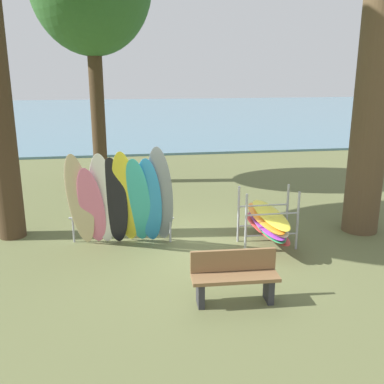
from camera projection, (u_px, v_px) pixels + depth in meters
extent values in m
plane|color=#60663D|center=(192.00, 251.00, 9.19)|extent=(80.00, 80.00, 0.00)
cube|color=slate|center=(138.00, 114.00, 36.32)|extent=(80.00, 36.00, 0.10)
cylinder|color=brown|center=(375.00, 78.00, 9.45)|extent=(0.80, 0.80, 6.91)
cylinder|color=#42301E|center=(97.00, 107.00, 14.14)|extent=(0.45, 0.45, 4.97)
ellipsoid|color=#C6B289|center=(80.00, 201.00, 9.04)|extent=(0.67, 0.81, 2.10)
ellipsoid|color=pink|center=(92.00, 207.00, 9.09)|extent=(0.67, 0.89, 1.83)
ellipsoid|color=white|center=(103.00, 200.00, 9.07)|extent=(0.59, 0.80, 2.10)
ellipsoid|color=black|center=(115.00, 202.00, 9.10)|extent=(0.62, 0.79, 2.01)
ellipsoid|color=yellow|center=(126.00, 199.00, 9.09)|extent=(0.69, 1.02, 2.15)
ellipsoid|color=#38B2AD|center=(138.00, 202.00, 9.13)|extent=(0.69, 0.98, 2.01)
ellipsoid|color=#2D8ED1|center=(149.00, 202.00, 9.15)|extent=(0.67, 0.90, 2.00)
ellipsoid|color=gray|center=(160.00, 196.00, 9.13)|extent=(0.71, 1.02, 2.24)
cylinder|color=#9EA0A5|center=(73.00, 230.00, 9.59)|extent=(0.04, 0.04, 0.55)
cylinder|color=#9EA0A5|center=(170.00, 230.00, 9.60)|extent=(0.04, 0.04, 0.55)
cylinder|color=#9EA0A5|center=(121.00, 218.00, 9.52)|extent=(2.25, 0.38, 0.04)
cylinder|color=#9EA0A5|center=(246.00, 224.00, 8.96)|extent=(0.05, 0.05, 1.25)
cylinder|color=#9EA0A5|center=(298.00, 221.00, 9.13)|extent=(0.05, 0.05, 1.25)
cylinder|color=#9EA0A5|center=(238.00, 214.00, 9.53)|extent=(0.05, 0.05, 1.25)
cylinder|color=#9EA0A5|center=(287.00, 212.00, 9.70)|extent=(0.05, 0.05, 1.25)
cylinder|color=#9EA0A5|center=(271.00, 235.00, 9.12)|extent=(1.10, 0.04, 0.04)
cylinder|color=#9EA0A5|center=(272.00, 214.00, 9.00)|extent=(1.10, 0.04, 0.04)
cylinder|color=#9EA0A5|center=(262.00, 225.00, 9.69)|extent=(1.10, 0.04, 0.04)
cylinder|color=#9EA0A5|center=(263.00, 205.00, 9.57)|extent=(1.10, 0.04, 0.04)
ellipsoid|color=red|center=(266.00, 228.00, 9.39)|extent=(0.66, 2.13, 0.06)
ellipsoid|color=#339E56|center=(268.00, 225.00, 9.38)|extent=(0.63, 2.13, 0.06)
ellipsoid|color=purple|center=(266.00, 222.00, 9.36)|extent=(0.56, 2.11, 0.06)
ellipsoid|color=white|center=(268.00, 220.00, 9.35)|extent=(0.55, 2.11, 0.06)
ellipsoid|color=orange|center=(265.00, 217.00, 9.32)|extent=(0.54, 2.11, 0.06)
ellipsoid|color=yellow|center=(270.00, 214.00, 9.32)|extent=(0.55, 2.11, 0.06)
cube|color=#2D2D33|center=(200.00, 293.00, 7.04)|extent=(0.11, 0.32, 0.42)
cube|color=#2D2D33|center=(269.00, 289.00, 7.17)|extent=(0.11, 0.32, 0.42)
cube|color=olive|center=(235.00, 277.00, 7.04)|extent=(1.41, 0.45, 0.06)
cube|color=olive|center=(233.00, 260.00, 7.15)|extent=(1.40, 0.11, 0.36)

